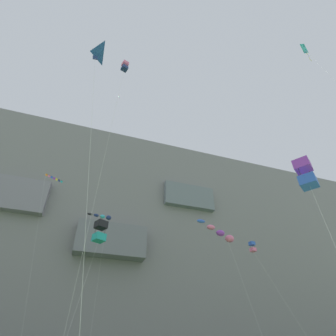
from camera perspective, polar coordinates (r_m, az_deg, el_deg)
cliff_face at (r=80.57m, az=-13.28°, el=-15.69°), size 180.00×32.60×58.47m
kite_diamond_low_center at (r=39.20m, az=27.57°, el=20.77°), size 2.02×4.84×34.66m
kite_box_upper_mid at (r=34.78m, az=-9.16°, el=20.33°), size 1.52×1.87×31.63m
kite_windsock_upper_right at (r=35.02m, az=11.21°, el=-13.46°), size 6.95×3.35×16.17m
kite_windsock_high_left at (r=44.00m, az=-13.59°, el=-10.03°), size 3.84×1.64×21.20m
kite_banner_high_center at (r=46.49m, az=-23.51°, el=-4.40°), size 4.17×5.55×27.15m
kite_box_high_right at (r=35.79m, az=17.51°, el=-15.70°), size 2.76×5.26×14.31m
kite_box_mid_center at (r=21.41m, az=27.06°, el=-1.08°), size 3.09×3.15×13.98m
kite_box_mid_right at (r=29.60m, az=-14.19°, el=-12.86°), size 2.66×4.44×14.32m
kite_delta_far_left at (r=25.79m, az=-16.35°, el=21.62°), size 3.89×5.80×23.76m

